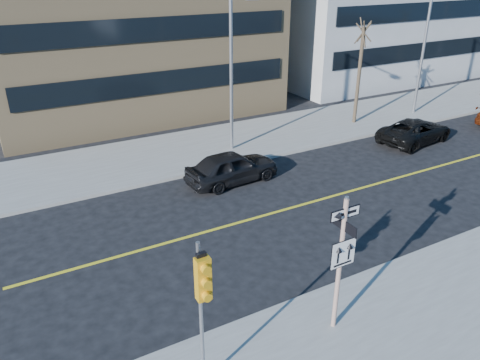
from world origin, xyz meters
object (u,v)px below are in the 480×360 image
traffic_signal (203,290)px  streetlight_b (428,43)px  sign_pole (341,258)px  streetlight_a (233,64)px  parked_car_a (232,167)px  parked_car_c (415,131)px  street_tree_west (363,35)px

traffic_signal → streetlight_b: 25.83m
sign_pole → streetlight_a: size_ratio=0.51×
parked_car_a → streetlight_b: streetlight_b is taller
traffic_signal → parked_car_c: size_ratio=0.82×
sign_pole → street_tree_west: (13.00, 13.81, 3.09)m
parked_car_a → street_tree_west: street_tree_west is taller
sign_pole → parked_car_c: bearing=35.0°
traffic_signal → street_tree_west: 22.14m
parked_car_a → parked_car_c: bearing=-95.8°
traffic_signal → street_tree_west: size_ratio=0.63×
parked_car_a → streetlight_a: (1.87, 3.27, 4.00)m
parked_car_a → sign_pole: bearing=164.0°
parked_car_a → street_tree_west: size_ratio=0.70×
parked_car_c → streetlight_a: bearing=61.4°
streetlight_a → street_tree_west: bearing=3.5°
parked_car_c → streetlight_a: streetlight_a is taller
sign_pole → parked_car_c: sign_pole is taller
streetlight_a → street_tree_west: 9.05m
traffic_signal → parked_car_c: bearing=28.8°
parked_car_a → street_tree_west: (10.87, 3.82, 4.77)m
sign_pole → streetlight_a: (4.00, 13.27, 2.32)m
streetlight_b → parked_car_c: bearing=-139.3°
traffic_signal → parked_car_a: size_ratio=0.90×
sign_pole → parked_car_a: sign_pole is taller
parked_car_c → street_tree_west: 6.45m
sign_pole → street_tree_west: size_ratio=0.64×
parked_car_c → streetlight_a: (-9.78, 3.63, 4.08)m
parked_car_c → street_tree_west: street_tree_west is taller
sign_pole → traffic_signal: size_ratio=1.02×
sign_pole → parked_car_c: (13.78, 9.64, -1.76)m
streetlight_a → streetlight_b: (14.00, 0.00, 0.00)m
sign_pole → parked_car_a: bearing=78.0°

